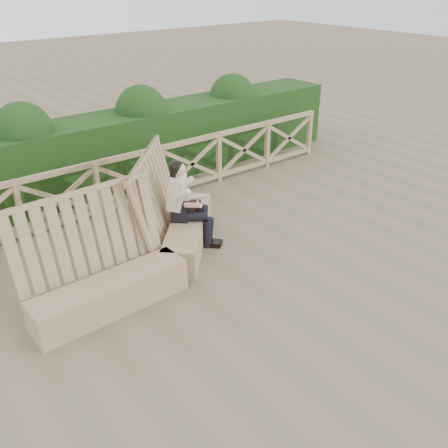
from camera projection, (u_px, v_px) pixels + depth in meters
ground at (249, 284)px, 7.47m from camera, size 60.00×60.00×0.00m
bench at (148, 249)px, 7.58m from camera, size 3.90×2.27×1.60m
woman at (185, 201)px, 8.20m from camera, size 0.84×0.87×1.50m
guardrail at (131, 180)px, 9.65m from camera, size 10.10×0.09×1.10m
hedge at (102, 154)px, 10.39m from camera, size 12.00×1.20×1.50m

